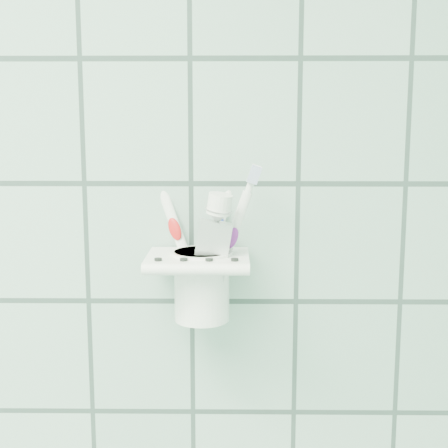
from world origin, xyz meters
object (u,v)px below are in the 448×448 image
cup (202,282)px  toothbrush_pink (204,226)px  toothbrush_orange (207,234)px  toothpaste_tube (201,244)px  toothbrush_blue (198,227)px  holder_bracket (198,261)px

cup → toothbrush_pink: toothbrush_pink is taller
cup → toothbrush_orange: toothbrush_orange is taller
toothbrush_pink → toothbrush_orange: size_ratio=1.09×
cup → toothbrush_orange: (0.01, 0.01, 0.05)m
toothbrush_pink → toothpaste_tube: bearing=-88.6°
toothbrush_pink → toothbrush_orange: (0.00, 0.00, -0.01)m
cup → toothpaste_tube: size_ratio=0.55×
toothbrush_blue → toothbrush_orange: bearing=60.8°
holder_bracket → toothbrush_pink: size_ratio=0.59×
toothbrush_pink → toothpaste_tube: size_ratio=1.31×
holder_bracket → toothbrush_pink: toothbrush_pink is taller
holder_bracket → cup: 0.03m
cup → holder_bracket: bearing=-138.4°
toothbrush_blue → toothpaste_tube: 0.02m
cup → toothbrush_blue: bearing=139.1°
toothbrush_blue → toothbrush_pink: bearing=53.9°
toothbrush_orange → toothpaste_tube: bearing=-104.7°
toothbrush_orange → toothbrush_pink: bearing=-129.0°
cup → toothbrush_orange: size_ratio=0.46×
holder_bracket → cup: bearing=41.6°
cup → toothbrush_pink: (0.00, 0.01, 0.06)m
cup → toothbrush_orange: bearing=66.3°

